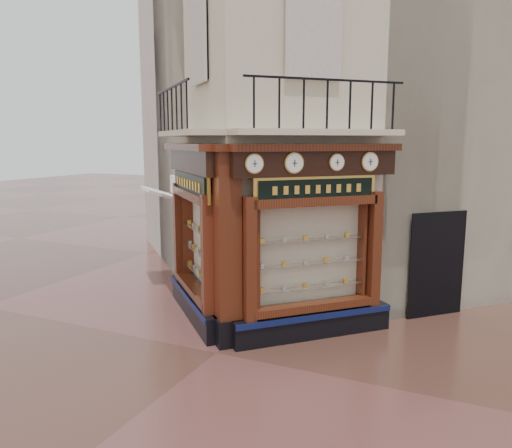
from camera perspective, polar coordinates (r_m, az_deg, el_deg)
The scene contains 15 objects.
ground at distance 9.95m, azimuth -4.54°, elevation -14.48°, with size 80.00×80.00×0.00m, color #482A21.
main_building at distance 14.89m, azimuth 7.30°, elevation 17.01°, with size 8.00×8.00×12.00m, color beige.
neighbour_left at distance 18.00m, azimuth 1.95°, elevation 14.17°, with size 8.00×8.00×11.00m, color beige.
neighbour_right at distance 16.73m, azimuth 18.29°, elevation 14.06°, with size 8.00×8.00×11.00m, color beige.
shopfront_left at distance 11.35m, azimuth -7.01°, elevation -1.04°, with size 2.86×2.86×3.98m.
shopfront_right at distance 10.18m, azimuth 6.60°, elevation -2.25°, with size 2.86×2.86×3.98m.
corner_pilaster at distance 9.76m, azimuth -3.26°, elevation -2.90°, with size 0.85×0.85×3.98m.
balcony at distance 10.41m, azimuth -0.80°, elevation 10.48°, with size 5.94×2.97×1.03m.
clock_a at distance 9.26m, azimuth -0.20°, elevation 6.90°, with size 0.30×0.30×0.37m.
clock_b at distance 9.57m, azimuth 4.37°, elevation 6.96°, with size 0.32×0.32×0.40m.
clock_c at distance 9.99m, azimuth 9.20°, elevation 6.98°, with size 0.27×0.27×0.34m.
clock_d at distance 10.38m, azimuth 12.87°, elevation 6.95°, with size 0.31×0.31×0.39m.
awning at distance 14.48m, azimuth -10.50°, elevation -6.84°, with size 1.53×0.92×0.08m, color silver, non-canonical shape.
signboard_left at distance 11.18m, azimuth -7.52°, elevation 4.61°, with size 2.23×2.23×0.60m.
signboard_right at distance 9.94m, azimuth 6.93°, elevation 4.01°, with size 1.93×1.93×0.51m.
Camera 1 is at (4.48, -7.91, 4.05)m, focal length 35.00 mm.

